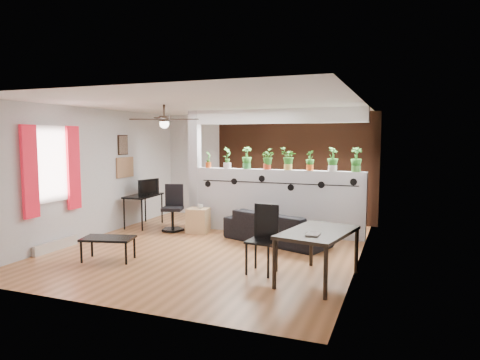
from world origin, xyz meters
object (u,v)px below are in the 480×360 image
(cube_shelf, at_px, (198,221))
(dining_table, at_px, (318,236))
(folding_chair, at_px, (264,232))
(computer_desk, at_px, (143,198))
(potted_plant_2, at_px, (247,157))
(potted_plant_3, at_px, (267,158))
(sofa, at_px, (277,228))
(ceiling_fan, at_px, (164,121))
(potted_plant_6, at_px, (333,159))
(potted_plant_4, at_px, (288,158))
(potted_plant_0, at_px, (208,159))
(potted_plant_7, at_px, (356,159))
(coffee_table, at_px, (108,240))
(cup, at_px, (200,206))
(potted_plant_1, at_px, (227,157))
(office_chair, at_px, (173,211))
(potted_plant_5, at_px, (310,160))

(cube_shelf, relative_size, dining_table, 0.36)
(folding_chair, bearing_deg, computer_desk, 148.48)
(potted_plant_2, xyz_separation_m, computer_desk, (-2.37, -0.34, -0.95))
(potted_plant_3, height_order, sofa, potted_plant_3)
(potted_plant_3, distance_m, cube_shelf, 1.96)
(ceiling_fan, xyz_separation_m, potted_plant_6, (2.73, 1.80, -0.72))
(ceiling_fan, height_order, computer_desk, ceiling_fan)
(potted_plant_4, xyz_separation_m, sofa, (-0.03, -0.73, -1.31))
(potted_plant_0, relative_size, dining_table, 0.25)
(potted_plant_7, xyz_separation_m, cube_shelf, (-3.16, -0.53, -1.34))
(potted_plant_6, distance_m, folding_chair, 2.79)
(dining_table, bearing_deg, potted_plant_7, 85.12)
(sofa, bearing_deg, potted_plant_7, -132.03)
(potted_plant_0, distance_m, folding_chair, 3.42)
(cube_shelf, distance_m, dining_table, 3.65)
(ceiling_fan, relative_size, potted_plant_0, 3.27)
(potted_plant_6, xyz_separation_m, computer_desk, (-4.18, -0.34, -0.95))
(folding_chair, bearing_deg, ceiling_fan, 160.99)
(potted_plant_0, xyz_separation_m, dining_table, (2.93, -2.66, -0.90))
(potted_plant_2, height_order, potted_plant_3, potted_plant_2)
(ceiling_fan, bearing_deg, potted_plant_7, 29.51)
(potted_plant_3, bearing_deg, potted_plant_0, 180.00)
(potted_plant_6, bearing_deg, coffee_table, -137.69)
(ceiling_fan, bearing_deg, folding_chair, -19.01)
(potted_plant_7, bearing_deg, dining_table, -94.88)
(potted_plant_3, relative_size, cup, 3.55)
(sofa, bearing_deg, potted_plant_1, -8.46)
(potted_plant_7, xyz_separation_m, computer_desk, (-4.63, -0.34, -0.95))
(potted_plant_1, distance_m, potted_plant_6, 2.26)
(potted_plant_1, xyz_separation_m, computer_desk, (-1.92, -0.34, -0.94))
(potted_plant_6, bearing_deg, cube_shelf, -169.00)
(cube_shelf, bearing_deg, potted_plant_1, 43.05)
(potted_plant_4, bearing_deg, sofa, -92.09)
(potted_plant_0, bearing_deg, potted_plant_1, -0.00)
(potted_plant_3, xyz_separation_m, dining_table, (1.58, -2.66, -0.94))
(potted_plant_6, height_order, folding_chair, potted_plant_6)
(folding_chair, height_order, coffee_table, folding_chair)
(computer_desk, relative_size, office_chair, 1.04)
(potted_plant_2, bearing_deg, potted_plant_0, 180.00)
(office_chair, bearing_deg, potted_plant_3, 15.35)
(potted_plant_7, height_order, coffee_table, potted_plant_7)
(potted_plant_6, bearing_deg, potted_plant_4, -180.00)
(office_chair, xyz_separation_m, coffee_table, (0.13, -2.35, -0.09))
(potted_plant_0, distance_m, office_chair, 1.37)
(potted_plant_5, bearing_deg, sofa, -123.34)
(potted_plant_2, relative_size, computer_desk, 0.46)
(potted_plant_3, xyz_separation_m, coffee_table, (-1.82, -2.89, -1.24))
(potted_plant_0, relative_size, computer_desk, 0.36)
(potted_plant_3, distance_m, cup, 1.73)
(potted_plant_7, distance_m, cube_shelf, 3.47)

